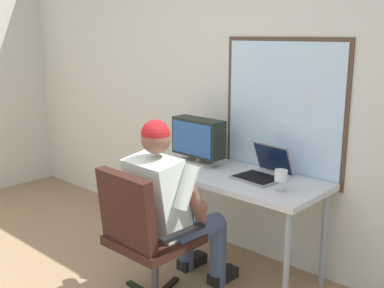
{
  "coord_description": "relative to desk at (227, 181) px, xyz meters",
  "views": [
    {
      "loc": [
        2.24,
        -0.92,
        1.76
      ],
      "look_at": [
        0.15,
        1.35,
        1.02
      ],
      "focal_mm": 43.92,
      "sensor_mm": 36.0,
      "label": 1
    }
  ],
  "objects": [
    {
      "name": "person_seated",
      "position": [
        -0.04,
        -0.54,
        -0.04
      ],
      "size": [
        0.54,
        0.76,
        1.23
      ],
      "color": "#415070",
      "rests_on": "ground"
    },
    {
      "name": "wall_rear",
      "position": [
        -0.17,
        0.37,
        0.69
      ],
      "size": [
        5.87,
        0.08,
        2.75
      ],
      "color": "beige",
      "rests_on": "ground"
    },
    {
      "name": "desk",
      "position": [
        0.0,
        0.0,
        0.0
      ],
      "size": [
        1.47,
        0.61,
        0.75
      ],
      "color": "gray",
      "rests_on": "ground"
    },
    {
      "name": "crt_monitor",
      "position": [
        -0.33,
        0.05,
        0.26
      ],
      "size": [
        0.45,
        0.22,
        0.36
      ],
      "color": "beige",
      "rests_on": "desk"
    },
    {
      "name": "laptop",
      "position": [
        0.27,
        0.09,
        0.12
      ],
      "size": [
        0.35,
        0.38,
        0.24
      ],
      "color": "gray",
      "rests_on": "desk"
    },
    {
      "name": "office_chair",
      "position": [
        -0.05,
        -0.8,
        -0.15
      ],
      "size": [
        0.6,
        0.58,
        0.94
      ],
      "color": "black",
      "rests_on": "ground"
    },
    {
      "name": "wine_glass",
      "position": [
        0.52,
        -0.1,
        0.16
      ],
      "size": [
        0.08,
        0.08,
        0.15
      ],
      "color": "silver",
      "rests_on": "desk"
    }
  ]
}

